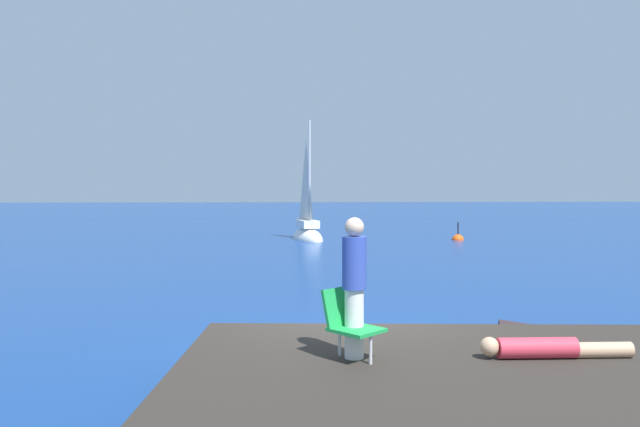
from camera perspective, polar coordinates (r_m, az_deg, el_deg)
ground_plane at (r=9.73m, az=2.59°, el=-13.07°), size 160.00×160.00×0.00m
shore_ledge at (r=7.18m, az=12.56°, el=-16.22°), size 6.49×4.46×0.66m
boulder_seaward at (r=9.06m, az=-7.39°, el=-14.29°), size 0.94×0.78×0.56m
boulder_inland at (r=9.76m, az=19.95°, el=-13.19°), size 1.68×1.84×0.98m
sailboat_near at (r=29.22m, az=-1.17°, el=-1.78°), size 1.93×3.44×6.21m
person_sunbather at (r=7.64m, az=20.51°, el=-11.69°), size 1.76×0.25×0.25m
person_standing at (r=7.03m, az=3.21°, el=-6.52°), size 0.28×0.28×1.62m
beach_chair at (r=7.10m, az=2.71°, el=-9.91°), size 0.76×0.76×0.80m
marker_buoy at (r=29.65m, az=12.74°, el=-2.42°), size 0.56×0.56×1.13m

